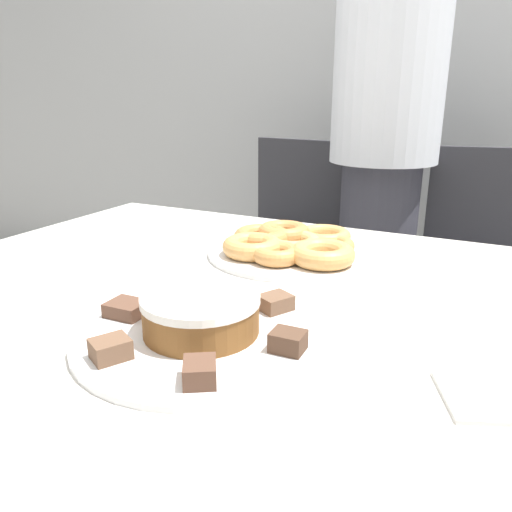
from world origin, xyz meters
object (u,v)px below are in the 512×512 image
object	(u,v)px
office_chair_left	(282,263)
napkin	(499,398)
plate_donuts	(292,252)
office_chair_right	(482,294)
plate_cake	(202,334)
frosted_cake	(201,313)
person_standing	(384,142)

from	to	relation	value
office_chair_left	napkin	size ratio (longest dim) A/B	5.75
plate_donuts	napkin	xyz separation A→B (m)	(0.43, -0.41, -0.00)
office_chair_right	plate_cake	distance (m)	1.27
office_chair_right	plate_cake	world-z (taller)	office_chair_right
office_chair_left	frosted_cake	size ratio (longest dim) A/B	5.29
frosted_cake	napkin	xyz separation A→B (m)	(0.39, 0.02, -0.04)
office_chair_left	plate_cake	xyz separation A→B (m)	(0.38, -1.18, 0.31)
person_standing	office_chair_left	xyz separation A→B (m)	(-0.37, 0.00, -0.48)
person_standing	office_chair_right	size ratio (longest dim) A/B	1.92
person_standing	plate_donuts	size ratio (longest dim) A/B	4.68
person_standing	office_chair_left	world-z (taller)	person_standing
plate_cake	plate_donuts	xyz separation A→B (m)	(-0.04, 0.43, 0.00)
office_chair_left	plate_donuts	size ratio (longest dim) A/B	2.43
person_standing	plate_cake	distance (m)	1.19
person_standing	plate_donuts	distance (m)	0.77
office_chair_right	plate_donuts	xyz separation A→B (m)	(-0.39, -0.75, 0.31)
office_chair_left	napkin	distance (m)	1.43
plate_cake	person_standing	bearing A→B (deg)	90.68
office_chair_right	napkin	world-z (taller)	office_chair_right
person_standing	office_chair_right	world-z (taller)	person_standing
frosted_cake	plate_donuts	bearing A→B (deg)	94.78
office_chair_right	frosted_cake	size ratio (longest dim) A/B	5.29
person_standing	napkin	size ratio (longest dim) A/B	11.07
person_standing	frosted_cake	bearing A→B (deg)	-89.32
office_chair_right	frosted_cake	world-z (taller)	office_chair_right
office_chair_right	plate_donuts	world-z (taller)	office_chair_right
frosted_cake	napkin	distance (m)	0.39
plate_cake	office_chair_right	bearing A→B (deg)	73.48
napkin	person_standing	bearing A→B (deg)	109.25
frosted_cake	person_standing	bearing A→B (deg)	90.68
plate_cake	frosted_cake	world-z (taller)	frosted_cake
plate_donuts	office_chair_right	bearing A→B (deg)	62.88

